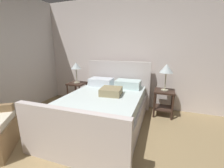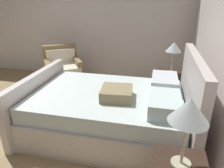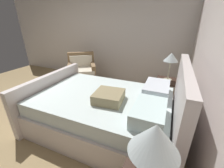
{
  "view_description": "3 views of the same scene",
  "coord_description": "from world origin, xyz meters",
  "px_view_note": "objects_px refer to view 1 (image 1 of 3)",
  "views": [
    {
      "loc": [
        0.82,
        -0.81,
        1.55
      ],
      "look_at": [
        -0.17,
        1.89,
        0.82
      ],
      "focal_mm": 23.61,
      "sensor_mm": 36.0,
      "label": 1
    },
    {
      "loc": [
        2.22,
        2.35,
        1.83
      ],
      "look_at": [
        -0.44,
        1.69,
        0.69
      ],
      "focal_mm": 33.03,
      "sensor_mm": 36.0,
      "label": 2
    },
    {
      "loc": [
        1.48,
        2.61,
        1.68
      ],
      "look_at": [
        -0.35,
        1.79,
        0.81
      ],
      "focal_mm": 22.95,
      "sensor_mm": 36.0,
      "label": 3
    }
  ],
  "objects_px": {
    "nightstand_right": "(164,99)",
    "nightstand_left": "(77,90)",
    "bed": "(103,108)",
    "table_lamp_right": "(166,69)",
    "table_lamp_left": "(76,67)"
  },
  "relations": [
    {
      "from": "nightstand_right",
      "to": "nightstand_left",
      "type": "bearing_deg",
      "value": -178.92
    },
    {
      "from": "table_lamp_right",
      "to": "nightstand_left",
      "type": "xyz_separation_m",
      "value": [
        -2.27,
        -0.04,
        -0.68
      ]
    },
    {
      "from": "nightstand_left",
      "to": "nightstand_right",
      "type": "bearing_deg",
      "value": 1.08
    },
    {
      "from": "nightstand_right",
      "to": "nightstand_left",
      "type": "height_order",
      "value": "same"
    },
    {
      "from": "table_lamp_left",
      "to": "nightstand_right",
      "type": "bearing_deg",
      "value": 1.08
    },
    {
      "from": "bed",
      "to": "nightstand_right",
      "type": "height_order",
      "value": "bed"
    },
    {
      "from": "table_lamp_right",
      "to": "table_lamp_left",
      "type": "bearing_deg",
      "value": -178.92
    },
    {
      "from": "bed",
      "to": "table_lamp_right",
      "type": "bearing_deg",
      "value": 37.19
    },
    {
      "from": "table_lamp_left",
      "to": "nightstand_left",
      "type": "bearing_deg",
      "value": 0.0
    },
    {
      "from": "table_lamp_right",
      "to": "nightstand_left",
      "type": "height_order",
      "value": "table_lamp_right"
    },
    {
      "from": "bed",
      "to": "table_lamp_left",
      "type": "bearing_deg",
      "value": 144.22
    },
    {
      "from": "table_lamp_right",
      "to": "nightstand_left",
      "type": "relative_size",
      "value": 0.99
    },
    {
      "from": "bed",
      "to": "table_lamp_right",
      "type": "height_order",
      "value": "bed"
    },
    {
      "from": "bed",
      "to": "table_lamp_right",
      "type": "relative_size",
      "value": 3.91
    },
    {
      "from": "nightstand_right",
      "to": "nightstand_left",
      "type": "distance_m",
      "value": 2.27
    }
  ]
}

